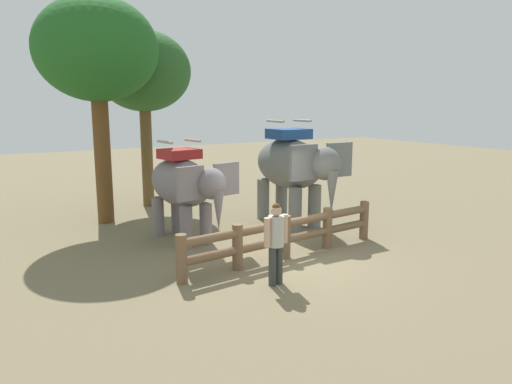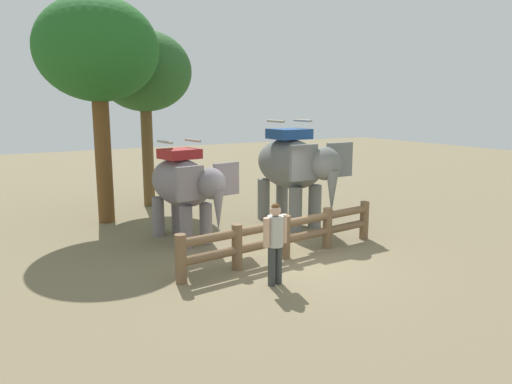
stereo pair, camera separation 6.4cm
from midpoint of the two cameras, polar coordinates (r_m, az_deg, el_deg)
ground_plane at (r=11.64m, az=4.42°, el=-8.12°), size 60.00×60.00×0.00m
log_fence at (r=11.69m, az=3.65°, el=-4.95°), size 5.84×0.80×1.05m
elephant_near_left at (r=13.01m, az=-8.30°, el=0.77°), size 1.86×3.24×2.73m
elephant_center at (r=14.67m, az=4.55°, el=3.00°), size 2.13×3.71×3.20m
tourist_woman_in_black at (r=9.90m, az=2.46°, el=-5.45°), size 0.60×0.38×1.72m
tree_far_left at (r=17.74m, az=-12.93°, el=13.55°), size 3.28×3.28×6.17m
tree_back_center at (r=15.62m, az=-18.11°, el=15.45°), size 3.63×3.63×6.81m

